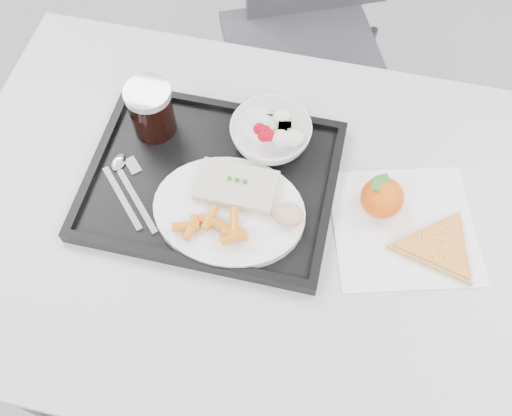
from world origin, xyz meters
TOP-DOWN VIEW (x-y plane):
  - room at (0.00, 0.00)m, footprint 6.04×7.04m
  - table at (0.00, 0.30)m, footprint 1.20×0.80m
  - chair at (-0.04, 1.06)m, footprint 0.55×0.57m
  - tray at (-0.12, 0.35)m, footprint 0.45×0.35m
  - dinner_plate at (-0.07, 0.29)m, footprint 0.27×0.27m
  - fish_fillet at (-0.07, 0.33)m, footprint 0.14×0.09m
  - bread_roll at (0.03, 0.29)m, footprint 0.07×0.06m
  - salad_bowl at (-0.03, 0.46)m, footprint 0.15×0.15m
  - cola_glass at (-0.26, 0.44)m, footprint 0.09×0.09m
  - cutlery at (-0.27, 0.30)m, footprint 0.14×0.15m
  - napkin at (0.24, 0.34)m, footprint 0.31×0.30m
  - tangerine at (0.19, 0.37)m, footprint 0.08×0.08m
  - pizza_slice at (0.30, 0.30)m, footprint 0.22×0.22m
  - carrot_pile at (-0.08, 0.24)m, footprint 0.13×0.07m
  - salad_contents at (-0.01, 0.45)m, footprint 0.10×0.08m

SIDE VIEW (x-z plane):
  - chair at x=-0.04m, z-range 0.07..1.00m
  - table at x=0.00m, z-range 0.31..1.06m
  - napkin at x=0.24m, z-range 0.75..0.75m
  - tray at x=-0.12m, z-range 0.75..0.77m
  - pizza_slice at x=0.30m, z-range 0.75..0.77m
  - cutlery at x=-0.27m, z-range 0.76..0.77m
  - dinner_plate at x=-0.07m, z-range 0.77..0.78m
  - tangerine at x=0.19m, z-range 0.75..0.82m
  - salad_bowl at x=-0.03m, z-range 0.77..0.81m
  - fish_fillet at x=-0.07m, z-range 0.78..0.81m
  - carrot_pile at x=-0.08m, z-range 0.78..0.81m
  - bread_roll at x=0.03m, z-range 0.78..0.82m
  - salad_contents at x=-0.01m, z-range 0.79..0.81m
  - cola_glass at x=-0.26m, z-range 0.77..0.88m
  - room at x=0.00m, z-range -0.02..2.82m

